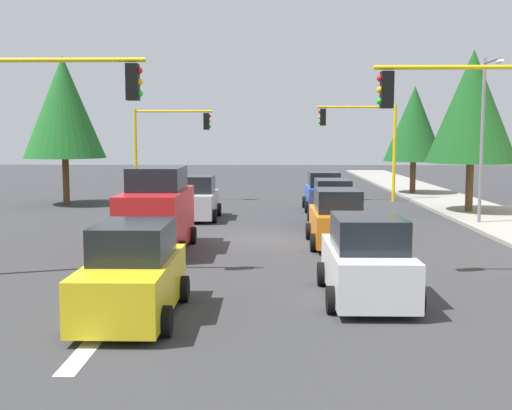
% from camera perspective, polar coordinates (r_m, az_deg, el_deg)
% --- Properties ---
extents(ground_plane, '(120.00, 120.00, 0.00)m').
position_cam_1_polar(ground_plane, '(23.40, 0.51, -3.15)').
color(ground_plane, '#353538').
extents(sidewalk_kerb, '(80.00, 4.00, 0.15)m').
position_cam_1_polar(sidewalk_kerb, '(30.13, 21.03, -1.32)').
color(sidewalk_kerb, gray).
rests_on(sidewalk_kerb, ground).
extents(lane_arrow_near, '(2.40, 1.10, 1.10)m').
position_cam_1_polar(lane_arrow_near, '(12.61, -14.16, -11.54)').
color(lane_arrow_near, silver).
rests_on(lane_arrow_near, ground).
extents(traffic_signal_far_right, '(0.36, 4.59, 5.35)m').
position_cam_1_polar(traffic_signal_far_right, '(37.55, -7.93, 6.15)').
color(traffic_signal_far_right, yellow).
rests_on(traffic_signal_far_right, ground).
extents(traffic_signal_far_left, '(0.36, 4.59, 5.59)m').
position_cam_1_polar(traffic_signal_far_left, '(37.48, 9.54, 6.37)').
color(traffic_signal_far_left, yellow).
rests_on(traffic_signal_far_left, ground).
extents(traffic_signal_near_left, '(0.36, 4.59, 5.74)m').
position_cam_1_polar(traffic_signal_near_left, '(17.93, 18.98, 6.67)').
color(traffic_signal_near_left, yellow).
rests_on(traffic_signal_near_left, ground).
extents(traffic_signal_near_right, '(0.36, 4.59, 5.95)m').
position_cam_1_polar(traffic_signal_near_right, '(18.11, -18.32, 7.13)').
color(traffic_signal_near_right, yellow).
rests_on(traffic_signal_near_right, ground).
extents(street_lamp_curbside, '(2.15, 0.28, 7.00)m').
position_cam_1_polar(street_lamp_curbside, '(28.16, 19.83, 6.95)').
color(street_lamp_curbside, slate).
rests_on(street_lamp_curbside, ground).
extents(tree_roadside_mid, '(4.32, 4.32, 7.89)m').
position_cam_1_polar(tree_roadside_mid, '(32.60, 18.75, 8.31)').
color(tree_roadside_mid, brown).
rests_on(tree_roadside_mid, ground).
extents(tree_opposite_side, '(4.45, 4.45, 8.14)m').
position_cam_1_polar(tree_opposite_side, '(36.88, -16.80, 8.35)').
color(tree_opposite_side, brown).
rests_on(tree_opposite_side, ground).
extents(tree_roadside_far, '(3.81, 3.81, 6.94)m').
position_cam_1_polar(tree_roadside_far, '(42.12, 13.94, 7.04)').
color(tree_roadside_far, brown).
rests_on(tree_roadside_far, ground).
extents(delivery_van_red, '(4.80, 2.22, 2.77)m').
position_cam_1_polar(delivery_van_red, '(21.29, -8.83, -0.67)').
color(delivery_van_red, red).
rests_on(delivery_van_red, ground).
extents(car_silver, '(4.06, 2.03, 1.98)m').
position_cam_1_polar(car_silver, '(29.30, -5.30, 0.49)').
color(car_silver, '#B2B5BA').
rests_on(car_silver, ground).
extents(car_white, '(4.15, 2.07, 1.98)m').
position_cam_1_polar(car_white, '(15.13, 9.85, -4.97)').
color(car_white, white).
rests_on(car_white, ground).
extents(car_orange, '(4.09, 1.99, 1.98)m').
position_cam_1_polar(car_orange, '(22.34, 7.24, -1.32)').
color(car_orange, orange).
rests_on(car_orange, ground).
extents(car_yellow, '(4.16, 2.03, 1.98)m').
position_cam_1_polar(car_yellow, '(13.74, -10.96, -6.14)').
color(car_yellow, yellow).
rests_on(car_yellow, ground).
extents(car_blue, '(3.74, 2.03, 1.98)m').
position_cam_1_polar(car_blue, '(32.78, 6.05, 1.09)').
color(car_blue, blue).
rests_on(car_blue, ground).
extents(car_black, '(4.02, 1.93, 1.98)m').
position_cam_1_polar(car_black, '(27.34, 6.81, 0.06)').
color(car_black, black).
rests_on(car_black, ground).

